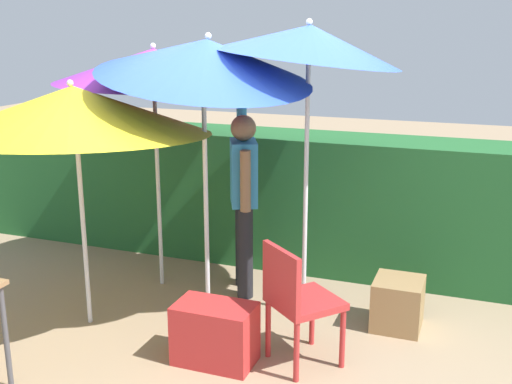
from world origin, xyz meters
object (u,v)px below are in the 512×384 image
(umbrella_navy, at_px, (153,66))
(chair_plastic, at_px, (297,298))
(umbrella_rainbow, at_px, (309,43))
(crate_cardboard, at_px, (398,303))
(person_vendor, at_px, (244,191))
(umbrella_yellow, at_px, (73,110))
(umbrella_orange, at_px, (206,59))
(cooler_box, at_px, (215,334))

(umbrella_navy, bearing_deg, chair_plastic, -30.87)
(umbrella_rainbow, distance_m, crate_cardboard, 2.15)
(umbrella_navy, xyz_separation_m, person_vendor, (0.78, 0.12, -1.06))
(umbrella_yellow, distance_m, umbrella_navy, 0.96)
(umbrella_rainbow, height_order, umbrella_navy, umbrella_rainbow)
(umbrella_navy, distance_m, crate_cardboard, 2.83)
(person_vendor, bearing_deg, chair_plastic, -52.71)
(umbrella_orange, height_order, cooler_box, umbrella_orange)
(umbrella_orange, bearing_deg, chair_plastic, -26.78)
(cooler_box, bearing_deg, person_vendor, 102.12)
(umbrella_yellow, height_order, chair_plastic, umbrella_yellow)
(umbrella_orange, relative_size, umbrella_yellow, 1.17)
(umbrella_yellow, distance_m, person_vendor, 1.61)
(person_vendor, relative_size, cooler_box, 3.33)
(chair_plastic, distance_m, crate_cardboard, 1.07)
(person_vendor, xyz_separation_m, crate_cardboard, (1.41, -0.24, -0.74))
(umbrella_rainbow, xyz_separation_m, umbrella_navy, (-1.41, 0.13, -0.21))
(umbrella_rainbow, height_order, cooler_box, umbrella_rainbow)
(umbrella_navy, bearing_deg, umbrella_rainbow, -5.15)
(umbrella_navy, distance_m, chair_plastic, 2.37)
(umbrella_rainbow, xyz_separation_m, crate_cardboard, (0.77, 0.01, -2.01))
(umbrella_rainbow, xyz_separation_m, cooler_box, (-0.36, -0.99, -1.99))
(umbrella_navy, bearing_deg, crate_cardboard, -3.13)
(umbrella_yellow, relative_size, chair_plastic, 2.34)
(umbrella_yellow, bearing_deg, umbrella_orange, 23.11)
(umbrella_navy, xyz_separation_m, crate_cardboard, (2.18, -0.12, -1.79))
(umbrella_navy, relative_size, cooler_box, 3.88)
(umbrella_rainbow, bearing_deg, person_vendor, 158.71)
(umbrella_rainbow, distance_m, umbrella_yellow, 1.83)
(umbrella_rainbow, bearing_deg, chair_plastic, -77.39)
(crate_cardboard, bearing_deg, umbrella_yellow, -161.53)
(cooler_box, bearing_deg, umbrella_orange, 117.15)
(umbrella_orange, height_order, crate_cardboard, umbrella_orange)
(umbrella_orange, xyz_separation_m, cooler_box, (0.31, -0.60, -1.88))
(umbrella_yellow, bearing_deg, cooler_box, -9.92)
(person_vendor, distance_m, cooler_box, 1.46)
(umbrella_rainbow, bearing_deg, umbrella_orange, -149.81)
(chair_plastic, bearing_deg, cooler_box, -162.86)
(umbrella_orange, relative_size, cooler_box, 4.30)
(person_vendor, height_order, crate_cardboard, person_vendor)
(umbrella_orange, height_order, umbrella_navy, umbrella_orange)
(umbrella_navy, xyz_separation_m, chair_plastic, (1.59, -0.95, -1.48))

